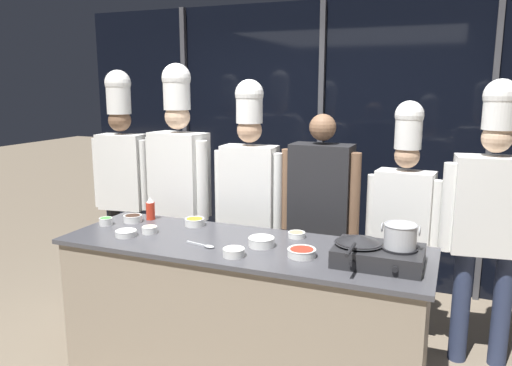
# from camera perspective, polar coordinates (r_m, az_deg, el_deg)

# --- Properties ---
(window_wall_back) EXTENTS (5.26, 0.09, 2.70)m
(window_wall_back) POSITION_cam_1_polar(r_m,az_deg,el_deg) (4.93, 7.46, 4.44)
(window_wall_back) COLOR black
(window_wall_back) RESTS_ON ground_plane
(demo_counter) EXTENTS (2.38, 0.78, 0.92)m
(demo_counter) POSITION_cam_1_polar(r_m,az_deg,el_deg) (3.39, -1.64, -14.37)
(demo_counter) COLOR gray
(demo_counter) RESTS_ON ground_plane
(portable_stove) EXTENTS (0.49, 0.37, 0.11)m
(portable_stove) POSITION_cam_1_polar(r_m,az_deg,el_deg) (2.93, 13.82, -8.02)
(portable_stove) COLOR #28282B
(portable_stove) RESTS_ON demo_counter
(frying_pan) EXTENTS (0.28, 0.48, 0.05)m
(frying_pan) POSITION_cam_1_polar(r_m,az_deg,el_deg) (2.92, 11.68, -6.32)
(frying_pan) COLOR #232326
(frying_pan) RESTS_ON portable_stove
(stock_pot) EXTENTS (0.21, 0.18, 0.14)m
(stock_pot) POSITION_cam_1_polar(r_m,az_deg,el_deg) (2.88, 16.17, -5.77)
(stock_pot) COLOR #B7BABF
(stock_pot) RESTS_ON portable_stove
(squeeze_bottle_chili) EXTENTS (0.07, 0.07, 0.17)m
(squeeze_bottle_chili) POSITION_cam_1_polar(r_m,az_deg,el_deg) (3.83, -11.97, -2.93)
(squeeze_bottle_chili) COLOR red
(squeeze_bottle_chili) RESTS_ON demo_counter
(prep_bowl_soy_glaze) EXTENTS (0.14, 0.14, 0.05)m
(prep_bowl_soy_glaze) POSITION_cam_1_polar(r_m,az_deg,el_deg) (3.81, -13.90, -3.90)
(prep_bowl_soy_glaze) COLOR white
(prep_bowl_soy_glaze) RESTS_ON demo_counter
(prep_bowl_shrimp) EXTENTS (0.13, 0.13, 0.05)m
(prep_bowl_shrimp) POSITION_cam_1_polar(r_m,az_deg,el_deg) (2.98, -2.56, -7.85)
(prep_bowl_shrimp) COLOR white
(prep_bowl_shrimp) RESTS_ON demo_counter
(prep_bowl_bean_sprouts) EXTENTS (0.17, 0.17, 0.06)m
(prep_bowl_bean_sprouts) POSITION_cam_1_polar(r_m,az_deg,el_deg) (3.16, 0.63, -6.65)
(prep_bowl_bean_sprouts) COLOR white
(prep_bowl_bean_sprouts) RESTS_ON demo_counter
(prep_bowl_carrots) EXTENTS (0.14, 0.14, 0.05)m
(prep_bowl_carrots) POSITION_cam_1_polar(r_m,az_deg,el_deg) (3.63, -7.02, -4.38)
(prep_bowl_carrots) COLOR white
(prep_bowl_carrots) RESTS_ON demo_counter
(prep_bowl_ginger) EXTENTS (0.11, 0.11, 0.05)m
(prep_bowl_ginger) POSITION_cam_1_polar(r_m,az_deg,el_deg) (3.50, -12.07, -5.19)
(prep_bowl_ginger) COLOR white
(prep_bowl_ginger) RESTS_ON demo_counter
(prep_bowl_scallions) EXTENTS (0.10, 0.10, 0.05)m
(prep_bowl_scallions) POSITION_cam_1_polar(r_m,az_deg,el_deg) (3.78, -16.79, -4.16)
(prep_bowl_scallions) COLOR white
(prep_bowl_scallions) RESTS_ON demo_counter
(prep_bowl_onion) EXTENTS (0.14, 0.14, 0.04)m
(prep_bowl_onion) POSITION_cam_1_polar(r_m,az_deg,el_deg) (3.47, -14.63, -5.52)
(prep_bowl_onion) COLOR white
(prep_bowl_onion) RESTS_ON demo_counter
(prep_bowl_mushrooms) EXTENTS (0.12, 0.12, 0.04)m
(prep_bowl_mushrooms) POSITION_cam_1_polar(r_m,az_deg,el_deg) (3.35, 4.67, -5.85)
(prep_bowl_mushrooms) COLOR white
(prep_bowl_mushrooms) RESTS_ON demo_counter
(prep_bowl_chili_flakes) EXTENTS (0.17, 0.17, 0.05)m
(prep_bowl_chili_flakes) POSITION_cam_1_polar(r_m,az_deg,el_deg) (2.99, 5.25, -7.85)
(prep_bowl_chili_flakes) COLOR white
(prep_bowl_chili_flakes) RESTS_ON demo_counter
(serving_spoon_slotted) EXTENTS (0.22, 0.08, 0.02)m
(serving_spoon_slotted) POSITION_cam_1_polar(r_m,az_deg,el_deg) (3.17, -5.82, -7.13)
(serving_spoon_slotted) COLOR #B2B5BA
(serving_spoon_slotted) RESTS_ON demo_counter
(chef_head) EXTENTS (0.53, 0.26, 2.05)m
(chef_head) POSITION_cam_1_polar(r_m,az_deg,el_deg) (4.58, -15.06, 1.86)
(chef_head) COLOR #232326
(chef_head) RESTS_ON ground_plane
(chef_sous) EXTENTS (0.61, 0.31, 2.09)m
(chef_sous) POSITION_cam_1_polar(r_m,az_deg,el_deg) (4.14, -8.80, 1.08)
(chef_sous) COLOR #4C4C51
(chef_sous) RESTS_ON ground_plane
(chef_line) EXTENTS (0.56, 0.23, 1.96)m
(chef_line) POSITION_cam_1_polar(r_m,az_deg,el_deg) (3.90, -0.75, -0.28)
(chef_line) COLOR #2D3856
(chef_line) RESTS_ON ground_plane
(person_guest) EXTENTS (0.60, 0.25, 1.72)m
(person_guest) POSITION_cam_1_polar(r_m,az_deg,el_deg) (3.78, 7.39, -2.49)
(person_guest) COLOR #4C4C51
(person_guest) RESTS_ON ground_plane
(chef_pastry) EXTENTS (0.52, 0.25, 1.82)m
(chef_pastry) POSITION_cam_1_polar(r_m,az_deg,el_deg) (3.72, 16.53, -2.94)
(chef_pastry) COLOR #2D3856
(chef_pastry) RESTS_ON ground_plane
(chef_apprentice) EXTENTS (0.62, 0.31, 1.96)m
(chef_apprentice) POSITION_cam_1_polar(r_m,az_deg,el_deg) (3.66, 25.23, -2.58)
(chef_apprentice) COLOR #2D3856
(chef_apprentice) RESTS_ON ground_plane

